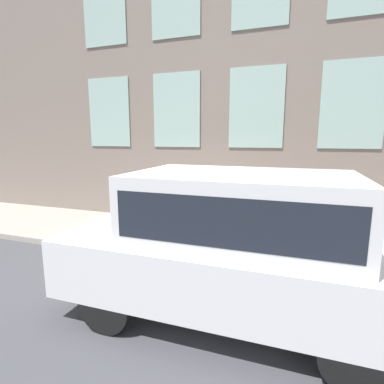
{
  "coord_description": "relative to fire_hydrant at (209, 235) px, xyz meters",
  "views": [
    {
      "loc": [
        -4.9,
        -2.01,
        2.34
      ],
      "look_at": [
        0.63,
        -0.08,
        1.29
      ],
      "focal_mm": 28.0,
      "sensor_mm": 36.0,
      "label": 1
    }
  ],
  "objects": [
    {
      "name": "person",
      "position": [
        0.3,
        0.79,
        0.39
      ],
      "size": [
        0.31,
        0.2,
        1.27
      ],
      "rotation": [
        0.0,
        0.0,
        -1.24
      ],
      "color": "#998466",
      "rests_on": "sidewalk"
    },
    {
      "name": "fire_hydrant",
      "position": [
        0.0,
        0.0,
        0.0
      ],
      "size": [
        0.38,
        0.48,
        0.72
      ],
      "color": "gold",
      "rests_on": "sidewalk"
    },
    {
      "name": "sidewalk",
      "position": [
        0.81,
        0.48,
        -0.43
      ],
      "size": [
        2.58,
        60.0,
        0.12
      ],
      "color": "#A8A093",
      "rests_on": "ground_plane"
    },
    {
      "name": "parked_truck_white_near",
      "position": [
        -1.71,
        -0.86,
        0.59
      ],
      "size": [
        1.93,
        4.38,
        1.92
      ],
      "color": "black",
      "rests_on": "ground_plane"
    },
    {
      "name": "building_facade",
      "position": [
        2.25,
        0.48,
        3.34
      ],
      "size": [
        0.33,
        40.0,
        7.66
      ],
      "color": "gray",
      "rests_on": "ground_plane"
    },
    {
      "name": "ground_plane",
      "position": [
        -0.48,
        0.48,
        -0.49
      ],
      "size": [
        80.0,
        80.0,
        0.0
      ],
      "primitive_type": "plane",
      "color": "#47474C"
    }
  ]
}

